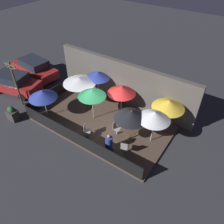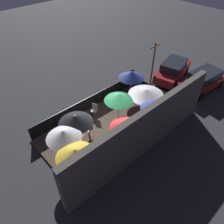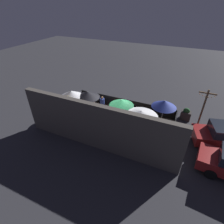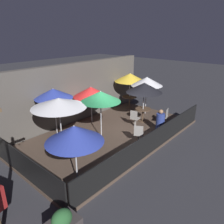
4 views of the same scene
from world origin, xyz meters
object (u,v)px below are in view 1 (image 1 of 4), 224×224
patio_umbrella_3 (98,75)px  light_post (15,82)px  patio_umbrella_4 (42,94)px  parked_car_0 (13,83)px  patio_umbrella_5 (92,93)px  patio_chair_1 (86,130)px  patio_chair_2 (125,147)px  patio_umbrella_1 (169,104)px  planter_box (12,114)px  patron_0 (109,143)px  dining_table_0 (130,132)px  parked_car_1 (35,68)px  patio_umbrella_0 (131,115)px  patio_umbrella_7 (79,80)px  patio_chair_0 (116,128)px  patio_umbrella_2 (122,90)px  patio_umbrella_6 (155,116)px  dining_table_1 (165,122)px

patio_umbrella_3 → light_post: (-4.34, -3.71, -0.20)m
patio_umbrella_4 → parked_car_0: size_ratio=0.44×
patio_umbrella_5 → patio_chair_1: size_ratio=2.54×
patio_umbrella_3 → patio_chair_2: (4.46, -3.47, -1.55)m
patio_umbrella_1 → patio_chair_1: size_ratio=2.52×
patio_chair_2 → planter_box: bearing=85.2°
patron_0 → planter_box: size_ratio=1.10×
dining_table_0 → patio_chair_1: size_ratio=0.95×
patio_umbrella_4 → parked_car_1: bearing=146.5°
patron_0 → light_post: (-7.90, 0.01, 1.35)m
patio_umbrella_0 → dining_table_0: bearing=-90.0°
patio_umbrella_1 → patio_umbrella_3: patio_umbrella_3 is taller
patio_umbrella_0 → patio_umbrella_7: patio_umbrella_7 is taller
dining_table_0 → patio_umbrella_3: bearing=150.7°
patron_0 → patio_umbrella_5: bearing=-176.5°
dining_table_0 → patio_chair_2: size_ratio=0.93×
patio_umbrella_0 → patio_chair_1: bearing=-150.5°
light_post → patio_chair_0: bearing=9.7°
patio_umbrella_5 → parked_car_1: 8.07m
parked_car_0 → parked_car_1: same height
patio_umbrella_2 → patio_umbrella_4: 5.17m
patio_umbrella_6 → patio_chair_2: (-0.81, -1.74, -1.51)m
patio_umbrella_0 → patio_umbrella_2: 2.86m
patio_umbrella_7 → patio_umbrella_5: bearing=-24.1°
patio_umbrella_3 → planter_box: patio_umbrella_3 is taller
patio_umbrella_4 → patron_0: size_ratio=1.75×
patio_umbrella_5 → planter_box: patio_umbrella_5 is taller
patio_umbrella_2 → planter_box: (-5.62, -4.88, -1.38)m
patio_chair_0 → patio_chair_1: 1.83m
patio_umbrella_1 → patio_umbrella_5: size_ratio=0.99×
patio_umbrella_2 → dining_table_1: size_ratio=2.10×
patio_umbrella_7 → patio_umbrella_0: bearing=-12.5°
patio_chair_1 → patio_umbrella_1: bearing=12.1°
patio_chair_2 → parked_car_0: size_ratio=0.20×
patio_umbrella_2 → patio_umbrella_7: patio_umbrella_7 is taller
patron_0 → patio_chair_2: bearing=52.8°
dining_table_1 → patron_0: bearing=-119.9°
patio_chair_0 → parked_car_1: bearing=161.3°
patio_umbrella_2 → dining_table_1: 3.53m
patio_umbrella_1 → patio_umbrella_0: bearing=-125.0°
patio_umbrella_1 → patio_chair_2: patio_umbrella_1 is taller
patio_umbrella_4 → patron_0: 5.46m
patio_umbrella_1 → patio_chair_0: size_ratio=2.48×
patio_umbrella_2 → patron_0: bearing=-68.3°
patio_umbrella_4 → patio_chair_1: size_ratio=2.27×
planter_box → patio_chair_2: bearing=11.7°
light_post → patio_umbrella_2: bearing=28.1°
patio_chair_2 → planter_box: size_ratio=0.86×
patio_umbrella_1 → patio_umbrella_7: 6.19m
patio_umbrella_6 → patio_chair_0: 2.67m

